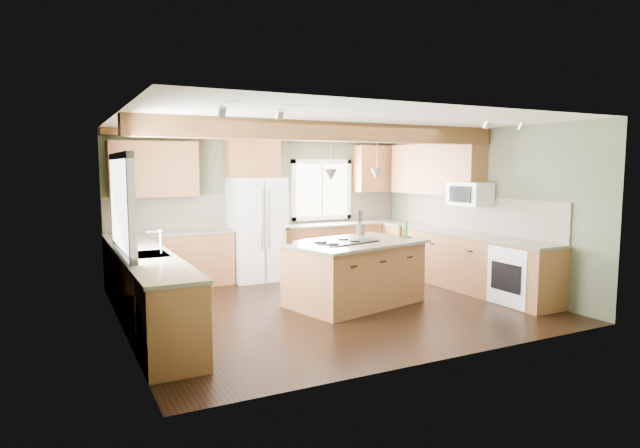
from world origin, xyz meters
name	(u,v)px	position (x,y,z in m)	size (l,w,h in m)	color
floor	(328,305)	(0.00, 0.00, 0.00)	(5.60, 5.60, 0.00)	black
ceiling	(328,123)	(0.00, 0.00, 2.60)	(5.60, 5.60, 0.00)	silver
wall_back	(265,204)	(0.00, 2.50, 1.30)	(5.60, 5.60, 0.00)	#4B523A
wall_left	(120,225)	(-2.80, 0.00, 1.30)	(5.00, 5.00, 0.00)	#4B523A
wall_right	(478,209)	(2.80, 0.00, 1.30)	(5.00, 5.00, 0.00)	#4B523A
ceiling_beam	(332,132)	(0.00, -0.11, 2.47)	(5.55, 0.26, 0.26)	#573419
soffit_trim	(266,136)	(0.00, 2.40, 2.54)	(5.55, 0.20, 0.10)	#573419
backsplash_back	(265,209)	(0.00, 2.48, 1.21)	(5.58, 0.03, 0.58)	brown
backsplash_right	(475,214)	(2.78, 0.05, 1.21)	(0.03, 3.70, 0.58)	brown
base_cab_back_left	(171,261)	(-1.79, 2.20, 0.44)	(2.02, 0.60, 0.88)	brown
counter_back_left	(170,233)	(-1.79, 2.20, 0.90)	(2.06, 0.64, 0.04)	#4B4537
base_cab_back_right	(343,247)	(1.49, 2.20, 0.44)	(2.62, 0.60, 0.88)	brown
counter_back_right	(343,224)	(1.49, 2.20, 0.90)	(2.66, 0.64, 0.04)	#4B4537
base_cab_left	(148,293)	(-2.50, 0.05, 0.44)	(0.60, 3.70, 0.88)	brown
counter_left	(146,256)	(-2.50, 0.05, 0.90)	(0.64, 3.74, 0.04)	#4B4537
base_cab_right	(460,261)	(2.50, 0.05, 0.44)	(0.60, 3.70, 0.88)	brown
counter_right	(461,233)	(2.50, 0.05, 0.90)	(0.64, 3.74, 0.04)	#4B4537
upper_cab_back_left	(154,169)	(-1.99, 2.33, 1.95)	(1.40, 0.35, 0.90)	brown
upper_cab_over_fridge	(252,158)	(-0.30, 2.33, 2.15)	(0.96, 0.35, 0.70)	brown
upper_cab_right	(435,169)	(2.62, 0.90, 1.95)	(0.35, 2.20, 0.90)	brown
upper_cab_back_corner	(376,169)	(2.30, 2.33, 1.95)	(0.90, 0.35, 0.90)	brown
window_left	(120,204)	(-2.78, 0.05, 1.55)	(0.04, 1.60, 1.05)	white
window_back	(321,190)	(1.15, 2.48, 1.55)	(1.10, 0.04, 1.00)	white
sink	(146,255)	(-2.50, 0.05, 0.91)	(0.50, 0.65, 0.03)	#262628
faucet	(161,243)	(-2.32, 0.05, 1.05)	(0.02, 0.02, 0.28)	#B2B2B7
dishwasher	(170,320)	(-2.49, -1.25, 0.43)	(0.60, 0.60, 0.84)	white
oven	(521,275)	(2.49, -1.25, 0.43)	(0.60, 0.72, 0.84)	white
microwave	(470,194)	(2.58, -0.05, 1.55)	(0.40, 0.70, 0.38)	white
pendant_left	(331,175)	(-0.08, -0.22, 1.88)	(0.18, 0.18, 0.16)	#B2B2B7
pendant_right	(377,174)	(0.81, 0.00, 1.88)	(0.18, 0.18, 0.16)	#B2B2B7
refrigerator	(257,229)	(-0.30, 2.12, 0.90)	(0.90, 0.74, 1.80)	white
island	(354,274)	(0.37, -0.11, 0.44)	(1.83, 1.12, 0.88)	brown
island_top	(354,243)	(0.37, -0.11, 0.90)	(1.96, 1.24, 0.04)	#4B4537
cooktop	(347,241)	(0.22, -0.15, 0.93)	(0.79, 0.53, 0.02)	black
knife_block	(288,237)	(-0.56, 0.14, 1.01)	(0.11, 0.08, 0.18)	brown
utensil_crock	(360,229)	(0.83, 0.49, 1.01)	(0.13, 0.13, 0.18)	#453E37
bottle_tray	(403,230)	(1.26, -0.07, 1.03)	(0.25, 0.25, 0.23)	brown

